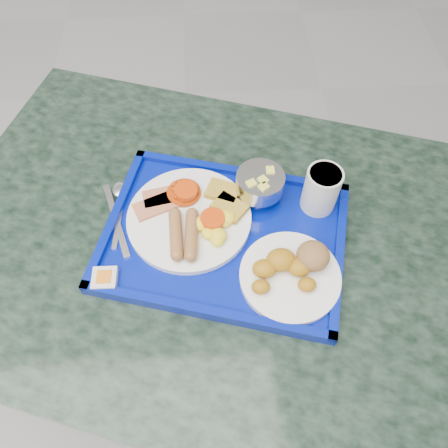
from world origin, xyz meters
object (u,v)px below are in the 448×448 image
(bread_plate, at_px, (293,270))
(tray, at_px, (224,237))
(fruit_bowl, at_px, (260,183))
(juice_cup, at_px, (321,189))
(table, at_px, (227,282))
(main_plate, at_px, (193,217))

(bread_plate, bearing_deg, tray, 142.71)
(fruit_bowl, height_order, juice_cup, juice_cup)
(table, bearing_deg, bread_plate, -37.86)
(tray, distance_m, fruit_bowl, 0.13)
(juice_cup, bearing_deg, main_plate, -173.91)
(main_plate, relative_size, juice_cup, 2.54)
(tray, bearing_deg, table, -25.03)
(table, distance_m, main_plate, 0.22)
(table, height_order, main_plate, main_plate)
(table, height_order, fruit_bowl, fruit_bowl)
(tray, distance_m, main_plate, 0.07)
(main_plate, distance_m, bread_plate, 0.21)
(tray, relative_size, main_plate, 2.16)
(bread_plate, distance_m, juice_cup, 0.17)
(table, height_order, juice_cup, juice_cup)
(tray, relative_size, fruit_bowl, 5.51)
(tray, height_order, fruit_bowl, fruit_bowl)
(table, relative_size, tray, 2.56)
(fruit_bowl, relative_size, juice_cup, 0.99)
(bread_plate, relative_size, juice_cup, 1.90)
(fruit_bowl, bearing_deg, tray, -129.93)
(bread_plate, height_order, fruit_bowl, fruit_bowl)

